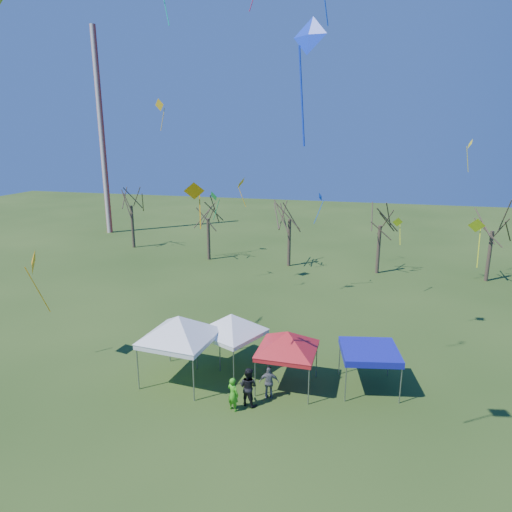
% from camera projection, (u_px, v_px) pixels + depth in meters
% --- Properties ---
extents(ground, '(140.00, 140.00, 0.00)m').
position_uv_depth(ground, '(244.00, 409.00, 21.44)').
color(ground, '#294415').
rests_on(ground, ground).
extents(radio_mast, '(0.70, 0.70, 25.00)m').
position_uv_depth(radio_mast, '(102.00, 134.00, 56.72)').
color(radio_mast, silver).
rests_on(radio_mast, ground).
extents(tree_0, '(3.83, 3.83, 8.44)m').
position_uv_depth(tree_0, '(130.00, 190.00, 50.37)').
color(tree_0, '#3D2D21').
rests_on(tree_0, ground).
extents(tree_1, '(3.42, 3.42, 7.54)m').
position_uv_depth(tree_1, '(208.00, 204.00, 45.58)').
color(tree_1, '#3D2D21').
rests_on(tree_1, ground).
extents(tree_2, '(3.71, 3.71, 8.18)m').
position_uv_depth(tree_2, '(290.00, 202.00, 43.18)').
color(tree_2, '#3D2D21').
rests_on(tree_2, ground).
extents(tree_3, '(3.59, 3.59, 7.91)m').
position_uv_depth(tree_3, '(381.00, 208.00, 40.91)').
color(tree_3, '#3D2D21').
rests_on(tree_3, ground).
extents(tree_4, '(3.58, 3.58, 7.89)m').
position_uv_depth(tree_4, '(495.00, 213.00, 38.64)').
color(tree_4, '#3D2D21').
rests_on(tree_4, ground).
extents(tent_white_west, '(4.69, 4.69, 4.15)m').
position_uv_depth(tent_white_west, '(179.00, 320.00, 23.19)').
color(tent_white_west, gray).
rests_on(tent_white_west, ground).
extents(tent_white_mid, '(3.88, 3.88, 3.64)m').
position_uv_depth(tent_white_mid, '(231.00, 318.00, 24.60)').
color(tent_white_mid, gray).
rests_on(tent_white_mid, ground).
extents(tent_red, '(4.00, 4.00, 3.53)m').
position_uv_depth(tent_red, '(288.00, 335.00, 22.67)').
color(tent_red, gray).
rests_on(tent_red, ground).
extents(tent_blue, '(3.25, 3.25, 2.18)m').
position_uv_depth(tent_blue, '(370.00, 352.00, 22.74)').
color(tent_blue, gray).
rests_on(tent_blue, ground).
extents(person_green, '(0.72, 0.61, 1.67)m').
position_uv_depth(person_green, '(233.00, 394.00, 21.19)').
color(person_green, green).
rests_on(person_green, ground).
extents(person_dark, '(1.08, 0.94, 1.91)m').
position_uv_depth(person_dark, '(248.00, 387.00, 21.60)').
color(person_dark, black).
rests_on(person_dark, ground).
extents(person_grey, '(1.04, 0.60, 1.67)m').
position_uv_depth(person_grey, '(269.00, 382.00, 22.20)').
color(person_grey, slate).
rests_on(person_grey, ground).
extents(kite_22, '(0.77, 0.83, 2.48)m').
position_uv_depth(kite_22, '(320.00, 198.00, 35.85)').
color(kite_22, blue).
rests_on(kite_22, ground).
extents(kite_2, '(1.20, 0.79, 2.96)m').
position_uv_depth(kite_2, '(160.00, 105.00, 42.75)').
color(kite_2, gold).
rests_on(kite_2, ground).
extents(kite_1, '(0.98, 0.77, 1.94)m').
position_uv_depth(kite_1, '(194.00, 191.00, 18.38)').
color(kite_1, '#FFA00D').
rests_on(kite_1, ground).
extents(kite_19, '(0.83, 0.56, 2.14)m').
position_uv_depth(kite_19, '(398.00, 223.00, 34.95)').
color(kite_19, '#ECFF1A').
rests_on(kite_19, ground).
extents(kite_14, '(1.25, 1.41, 3.76)m').
position_uv_depth(kite_14, '(33.00, 263.00, 24.02)').
color(kite_14, '#FFA00D').
rests_on(kite_14, ground).
extents(kite_17, '(0.87, 0.51, 2.60)m').
position_uv_depth(kite_17, '(477.00, 227.00, 23.49)').
color(kite_17, '#E9FB1A').
rests_on(kite_17, ground).
extents(kite_11, '(0.74, 1.18, 2.54)m').
position_uv_depth(kite_11, '(241.00, 183.00, 37.21)').
color(kite_11, '#FFAB0D').
rests_on(kite_11, ground).
extents(kite_12, '(0.41, 0.84, 2.58)m').
position_uv_depth(kite_12, '(470.00, 145.00, 35.18)').
color(kite_12, yellow).
rests_on(kite_12, ground).
extents(kite_5, '(1.12, 0.76, 3.50)m').
position_uv_depth(kite_5, '(309.00, 38.00, 12.50)').
color(kite_5, '#1639E9').
rests_on(kite_5, ground).
extents(kite_13, '(1.05, 0.97, 2.41)m').
position_uv_depth(kite_13, '(214.00, 196.00, 38.36)').
color(kite_13, green).
rests_on(kite_13, ground).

